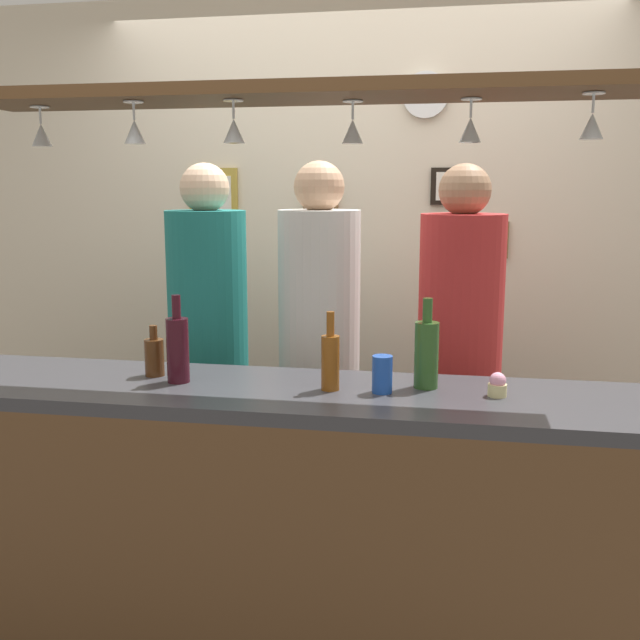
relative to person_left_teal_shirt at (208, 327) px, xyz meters
The scene contains 24 objects.
ground_plane 1.23m from the person_left_teal_shirt, 31.13° to the right, with size 8.00×8.00×0.00m, color #4C4742.
back_wall 0.97m from the person_left_teal_shirt, 55.83° to the left, with size 4.40×0.06×2.60m, color beige.
bar_counter 1.05m from the person_left_teal_shirt, 57.25° to the right, with size 2.70×0.55×1.00m.
overhead_glass_rack 1.20m from the person_left_teal_shirt, 49.49° to the right, with size 2.20×0.36×0.04m, color brown.
hanging_wineglass_far_left 1.05m from the person_left_teal_shirt, 120.93° to the right, with size 0.07×0.07×0.13m.
hanging_wineglass_left 1.03m from the person_left_teal_shirt, 89.07° to the right, with size 0.07×0.07×0.13m.
hanging_wineglass_center_left 1.07m from the person_left_teal_shirt, 63.32° to the right, with size 0.07×0.07×0.13m.
hanging_wineglass_center 1.19m from the person_left_teal_shirt, 39.47° to the right, with size 0.07×0.07×0.13m.
hanging_wineglass_center_right 1.44m from the person_left_teal_shirt, 28.14° to the right, with size 0.07×0.07×0.13m.
hanging_wineglass_right 1.74m from the person_left_teal_shirt, 24.64° to the right, with size 0.07×0.07×0.13m.
person_left_teal_shirt is the anchor object (origin of this frame).
person_middle_white_patterned_shirt 0.49m from the person_left_teal_shirt, ahead, with size 0.34×0.34×1.76m.
person_right_red_shirt 1.07m from the person_left_teal_shirt, ahead, with size 0.34×0.34×1.75m.
bottle_wine_dark_red 0.67m from the person_left_teal_shirt, 79.75° to the right, with size 0.08×0.08×0.30m.
bottle_champagne_green 1.12m from the person_left_teal_shirt, 31.39° to the right, with size 0.08×0.08×0.30m.
bottle_beer_amber_tall 0.93m from the person_left_teal_shirt, 45.84° to the right, with size 0.06×0.06×0.26m.
bottle_beer_brown_stubby 0.59m from the person_left_teal_shirt, 89.51° to the right, with size 0.07×0.07×0.18m.
drink_can 1.05m from the person_left_teal_shirt, 39.32° to the right, with size 0.07×0.07×0.12m, color #1E4CB2.
cupcake 1.34m from the person_left_teal_shirt, 28.64° to the right, with size 0.06×0.06×0.08m.
picture_frame_caricature 0.93m from the person_left_teal_shirt, 105.88° to the left, with size 0.26×0.02×0.34m.
picture_frame_upper_small 1.39m from the person_left_teal_shirt, 35.84° to the left, with size 0.22×0.02×0.18m.
picture_frame_lower_pair 1.40m from the person_left_teal_shirt, 32.78° to the left, with size 0.30×0.02×0.18m.
picture_frame_crest 0.96m from the person_left_teal_shirt, 64.01° to the left, with size 0.18×0.02×0.26m.
wall_clock 1.54m from the person_left_teal_shirt, 39.89° to the left, with size 0.22×0.22×0.03m, color white.
Camera 1 is at (0.50, -2.62, 1.65)m, focal length 40.83 mm.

